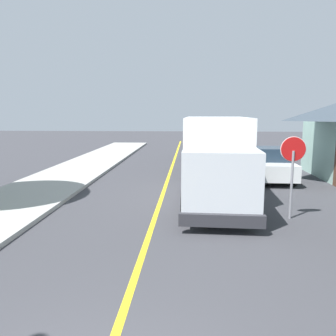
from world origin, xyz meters
TOP-DOWN VIEW (x-y plane):
  - centre_line_yellow at (0.00, 10.00)m, footprint 0.16×56.00m
  - box_truck at (2.14, 10.10)m, footprint 2.62×7.25m
  - parked_car_near at (1.89, 16.33)m, footprint 1.87×4.43m
  - parked_car_mid at (2.21, 22.39)m, footprint 1.89×4.44m
  - parked_van_across at (5.20, 14.40)m, footprint 1.87×4.43m
  - stop_sign at (4.37, 7.95)m, footprint 0.80×0.10m

SIDE VIEW (x-z plane):
  - centre_line_yellow at x=0.00m, z-range 0.00..0.01m
  - parked_car_near at x=1.89m, z-range -0.04..1.63m
  - parked_car_mid at x=2.21m, z-range -0.04..1.63m
  - parked_van_across at x=5.20m, z-range -0.04..1.63m
  - box_truck at x=2.14m, z-range 0.17..3.37m
  - stop_sign at x=4.37m, z-range 0.53..3.18m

